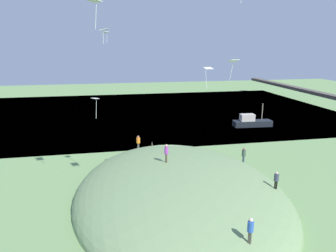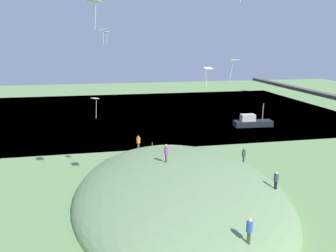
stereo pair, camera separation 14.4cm
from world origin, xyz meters
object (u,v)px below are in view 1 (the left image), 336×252
person_near_shore (276,178)px  kite_2 (94,2)px  person_on_hilltop (250,227)px  mooring_post (152,146)px  kite_0 (95,100)px  kite_7 (104,30)px  kite_5 (106,33)px  person_with_child (244,154)px  boat_on_lake (251,122)px  kite_3 (233,62)px  person_walking_path (166,151)px  kite_6 (208,70)px  person_watching_kites (138,141)px

person_near_shore → kite_2: size_ratio=0.77×
person_on_hilltop → person_near_shore: 8.99m
person_on_hilltop → mooring_post: (-23.79, -2.64, -2.18)m
kite_0 → kite_7: (0.29, 1.18, 6.65)m
kite_0 → kite_5: bearing=156.3°
kite_0 → person_with_child: bearing=87.5°
kite_7 → mooring_post: kite_7 is taller
person_near_shore → kite_2: 20.26m
person_on_hilltop → person_with_child: 16.47m
boat_on_lake → person_near_shore: size_ratio=4.20×
boat_on_lake → mooring_post: boat_on_lake is taller
kite_5 → kite_0: bearing=-23.7°
kite_0 → kite_2: bearing=4.6°
kite_0 → kite_3: (3.63, 12.81, 3.77)m
person_walking_path → person_on_hilltop: person_walking_path is taller
person_near_shore → kite_6: kite_6 is taller
person_walking_path → kite_2: (3.10, -5.81, 12.60)m
kite_6 → kite_5: bearing=-110.5°
person_walking_path → kite_7: 12.74m
boat_on_lake → person_near_shore: (25.84, -10.10, 1.68)m
person_watching_kites → kite_5: 13.68m
person_with_child → mooring_post: bearing=-131.1°
kite_3 → mooring_post: kite_3 is taller
person_walking_path → person_near_shore: size_ratio=1.14×
person_near_shore → boat_on_lake: bearing=-100.8°
person_walking_path → kite_7: kite_7 is taller
person_on_hilltop → kite_3: size_ratio=0.88×
person_on_hilltop → person_near_shore: person_on_hilltop is taller
person_with_child → boat_on_lake: bearing=154.7°
boat_on_lake → kite_2: 37.89m
person_on_hilltop → mooring_post: person_on_hilltop is taller
person_watching_kites → person_with_child: size_ratio=0.99×
boat_on_lake → kite_7: size_ratio=4.86×
person_on_hilltop → person_with_child: bearing=-62.8°
person_near_shore → kite_6: size_ratio=0.72×
person_watching_kites → kite_6: kite_6 is taller
person_walking_path → kite_7: (-3.81, -5.21, 10.99)m
person_walking_path → kite_6: kite_6 is taller
kite_0 → kite_3: size_ratio=1.04×
boat_on_lake → kite_6: bearing=55.2°
kite_2 → kite_3: bearing=106.3°
kite_5 → person_on_hilltop: bearing=23.0°
person_on_hilltop → person_walking_path: bearing=-25.5°
boat_on_lake → kite_2: size_ratio=3.22×
person_with_child → kite_5: size_ratio=1.62×
kite_0 → kite_7: 6.76m
person_near_shore → kite_3: (-5.25, -2.27, 9.56)m
kite_2 → kite_5: bearing=175.7°
boat_on_lake → kite_2: kite_2 is taller
person_near_shore → kite_0: (-8.88, -15.08, 5.78)m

